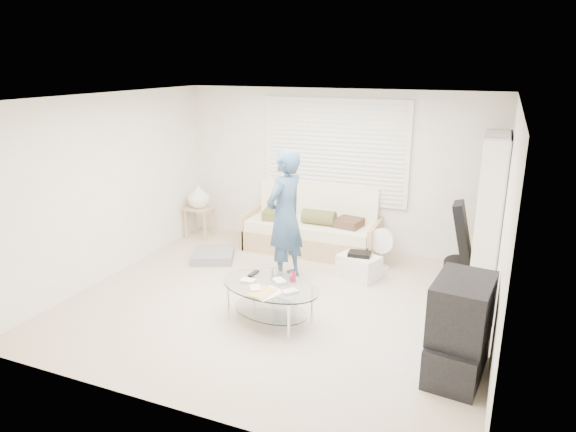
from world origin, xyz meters
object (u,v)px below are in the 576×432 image
at_px(futon_sofa, 312,230).
at_px(tv_unit, 460,329).
at_px(bookshelf, 489,210).
at_px(coffee_table, 270,292).

xyz_separation_m(futon_sofa, tv_unit, (2.43, -2.62, 0.14)).
xyz_separation_m(futon_sofa, bookshelf, (2.56, -0.22, 0.67)).
height_order(futon_sofa, coffee_table, futon_sofa).
relative_size(futon_sofa, tv_unit, 2.16).
height_order(futon_sofa, tv_unit, futon_sofa).
bearing_deg(coffee_table, futon_sofa, 98.42).
bearing_deg(futon_sofa, tv_unit, -47.14).
xyz_separation_m(tv_unit, coffee_table, (-2.08, 0.25, -0.10)).
bearing_deg(tv_unit, futon_sofa, 132.86).
bearing_deg(futon_sofa, coffee_table, -81.58).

